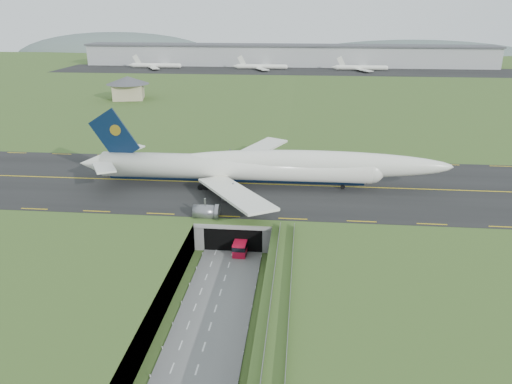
# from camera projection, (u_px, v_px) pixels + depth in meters

# --- Properties ---
(ground) EXTENTS (900.00, 900.00, 0.00)m
(ground) POSITION_uv_depth(u_px,v_px,m) (227.00, 271.00, 95.00)
(ground) COLOR #3D5923
(ground) RESTS_ON ground
(airfield_deck) EXTENTS (800.00, 800.00, 6.00)m
(airfield_deck) POSITION_uv_depth(u_px,v_px,m) (227.00, 257.00, 93.95)
(airfield_deck) COLOR gray
(airfield_deck) RESTS_ON ground
(trench_road) EXTENTS (12.00, 75.00, 0.20)m
(trench_road) POSITION_uv_depth(u_px,v_px,m) (221.00, 291.00, 87.96)
(trench_road) COLOR slate
(trench_road) RESTS_ON ground
(taxiway) EXTENTS (800.00, 44.00, 0.18)m
(taxiway) POSITION_uv_depth(u_px,v_px,m) (247.00, 184.00, 123.68)
(taxiway) COLOR black
(taxiway) RESTS_ON airfield_deck
(tunnel_portal) EXTENTS (17.00, 22.30, 6.00)m
(tunnel_portal) POSITION_uv_depth(u_px,v_px,m) (238.00, 220.00, 109.44)
(tunnel_portal) COLOR gray
(tunnel_portal) RESTS_ON ground
(guideway) EXTENTS (3.00, 53.00, 7.05)m
(guideway) POSITION_uv_depth(u_px,v_px,m) (280.00, 306.00, 74.32)
(guideway) COLOR #A8A8A3
(guideway) RESTS_ON ground
(jumbo_jet) EXTENTS (90.07, 58.80, 19.45)m
(jumbo_jet) POSITION_uv_depth(u_px,v_px,m) (261.00, 167.00, 119.67)
(jumbo_jet) COLOR white
(jumbo_jet) RESTS_ON ground
(shuttle_tram) EXTENTS (2.94, 7.14, 2.89)m
(shuttle_tram) POSITION_uv_depth(u_px,v_px,m) (241.00, 245.00, 101.85)
(shuttle_tram) COLOR red
(shuttle_tram) RESTS_ON ground
(service_building) EXTENTS (23.92, 23.92, 10.86)m
(service_building) POSITION_uv_depth(u_px,v_px,m) (128.00, 86.00, 235.79)
(service_building) COLOR tan
(service_building) RESTS_ON ground
(cargo_terminal) EXTENTS (320.00, 67.00, 15.60)m
(cargo_terminal) POSITION_uv_depth(u_px,v_px,m) (287.00, 55.00, 369.60)
(cargo_terminal) COLOR #B2B2B2
(cargo_terminal) RESTS_ON ground
(distant_hills) EXTENTS (700.00, 91.00, 60.00)m
(distant_hills) POSITION_uv_depth(u_px,v_px,m) (357.00, 63.00, 491.87)
(distant_hills) COLOR slate
(distant_hills) RESTS_ON ground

